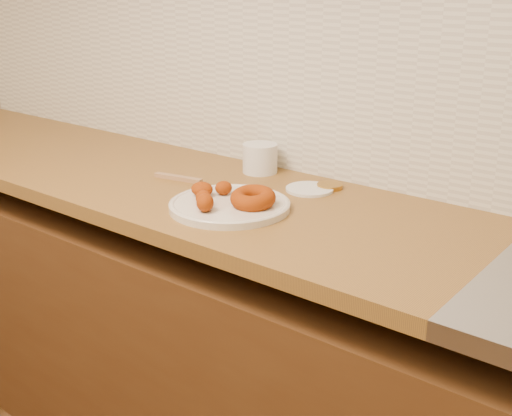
{
  "coord_description": "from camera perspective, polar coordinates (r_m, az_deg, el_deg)",
  "views": [
    {
      "loc": [
        0.87,
        0.46,
        1.43
      ],
      "look_at": [
        -0.02,
        1.58,
        0.93
      ],
      "focal_mm": 45.0,
      "sensor_mm": 36.0,
      "label": 1
    }
  ],
  "objects": [
    {
      "name": "wall_back",
      "position": [
        1.77,
        9.58,
        16.47
      ],
      "size": [
        4.0,
        0.02,
        2.7
      ],
      "primitive_type": "cube",
      "color": "#B9AC8C",
      "rests_on": "ground"
    },
    {
      "name": "base_cabinet",
      "position": [
        1.83,
        2.9,
        -15.44
      ],
      "size": [
        3.6,
        0.6,
        0.77
      ],
      "primitive_type": "cube",
      "color": "#4A2C14",
      "rests_on": "floor"
    },
    {
      "name": "butcher_block",
      "position": [
        2.03,
        -11.95,
        3.16
      ],
      "size": [
        2.3,
        0.62,
        0.04
      ],
      "primitive_type": "cube",
      "color": "brown",
      "rests_on": "base_cabinet"
    },
    {
      "name": "backsplash",
      "position": [
        1.77,
        9.11,
        11.61
      ],
      "size": [
        3.6,
        0.02,
        0.6
      ],
      "primitive_type": "cube",
      "color": "silver",
      "rests_on": "wall_back"
    },
    {
      "name": "donut_plate",
      "position": [
        1.6,
        -2.36,
        0.21
      ],
      "size": [
        0.3,
        0.3,
        0.02
      ],
      "primitive_type": "cylinder",
      "color": "beige",
      "rests_on": "butcher_block"
    },
    {
      "name": "ring_donut",
      "position": [
        1.56,
        -0.3,
        0.91
      ],
      "size": [
        0.15,
        0.15,
        0.05
      ],
      "primitive_type": "torus",
      "rotation": [
        0.1,
        0.0,
        0.4
      ],
      "color": "#8C2F03",
      "rests_on": "donut_plate"
    },
    {
      "name": "fried_dough_chunks",
      "position": [
        1.6,
        -4.34,
        1.23
      ],
      "size": [
        0.15,
        0.18,
        0.04
      ],
      "color": "#8C2F03",
      "rests_on": "donut_plate"
    },
    {
      "name": "plastic_tub",
      "position": [
        1.9,
        0.36,
        4.45
      ],
      "size": [
        0.13,
        0.13,
        0.09
      ],
      "primitive_type": "cylinder",
      "rotation": [
        0.0,
        0.0,
        0.28
      ],
      "color": "silver",
      "rests_on": "butcher_block"
    },
    {
      "name": "tub_lid",
      "position": [
        1.74,
        4.78,
        1.68
      ],
      "size": [
        0.13,
        0.13,
        0.01
      ],
      "primitive_type": "cylinder",
      "rotation": [
        0.0,
        0.0,
        0.0
      ],
      "color": "silver",
      "rests_on": "butcher_block"
    },
    {
      "name": "brass_jar_lid",
      "position": [
        1.77,
        6.58,
        1.95
      ],
      "size": [
        0.09,
        0.09,
        0.01
      ],
      "primitive_type": "cylinder",
      "rotation": [
        0.0,
        0.0,
        0.27
      ],
      "color": "#A87B2D",
      "rests_on": "butcher_block"
    },
    {
      "name": "wooden_utensil",
      "position": [
        1.85,
        -6.93,
        2.67
      ],
      "size": [
        0.16,
        0.05,
        0.01
      ],
      "primitive_type": "cube",
      "rotation": [
        0.0,
        0.0,
        0.19
      ],
      "color": "#9F754E",
      "rests_on": "butcher_block"
    }
  ]
}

